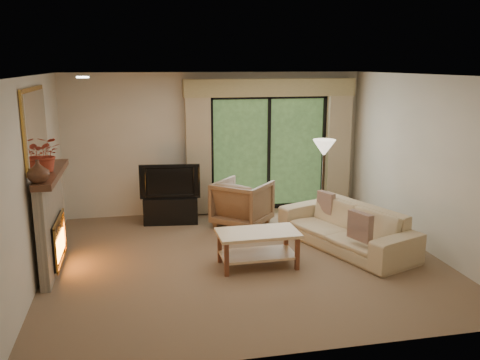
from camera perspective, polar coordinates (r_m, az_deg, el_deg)
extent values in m
plane|color=#7C6047|center=(7.42, 0.48, -8.82)|extent=(5.50, 5.50, 0.00)
plane|color=silver|center=(6.89, 0.52, 11.69)|extent=(5.50, 5.50, 0.00)
plane|color=beige|center=(9.46, -2.72, 4.12)|extent=(5.00, 0.00, 5.00)
plane|color=beige|center=(4.71, 6.98, -5.15)|extent=(5.00, 0.00, 5.00)
plane|color=beige|center=(7.00, -22.07, 0.02)|extent=(0.00, 5.00, 5.00)
plane|color=beige|center=(8.07, 19.96, 1.81)|extent=(0.00, 5.00, 5.00)
cube|color=tan|center=(9.27, -4.70, 3.28)|extent=(0.45, 0.18, 2.35)
cube|color=tan|center=(9.96, 10.94, 3.77)|extent=(0.45, 0.18, 2.35)
cube|color=tan|center=(9.43, 3.46, 10.32)|extent=(3.20, 0.24, 0.32)
cube|color=black|center=(9.06, -7.75, -3.30)|extent=(0.98, 0.52, 0.47)
imported|color=black|center=(8.92, -7.86, -0.01)|extent=(1.05, 0.25, 0.60)
imported|color=brown|center=(8.77, 0.27, -2.62)|extent=(1.21, 1.21, 0.79)
imported|color=tan|center=(7.90, 11.78, -5.19)|extent=(1.63, 2.41, 0.66)
cube|color=brown|center=(7.24, 13.34, -5.07)|extent=(0.24, 0.41, 0.39)
cube|color=brown|center=(8.38, 9.63, -2.49)|extent=(0.21, 0.35, 0.34)
imported|color=#4B2B1C|center=(6.47, -21.73, 0.92)|extent=(0.32, 0.32, 0.27)
imported|color=#A83A26|center=(7.07, -20.96, 2.72)|extent=(0.47, 0.42, 0.46)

